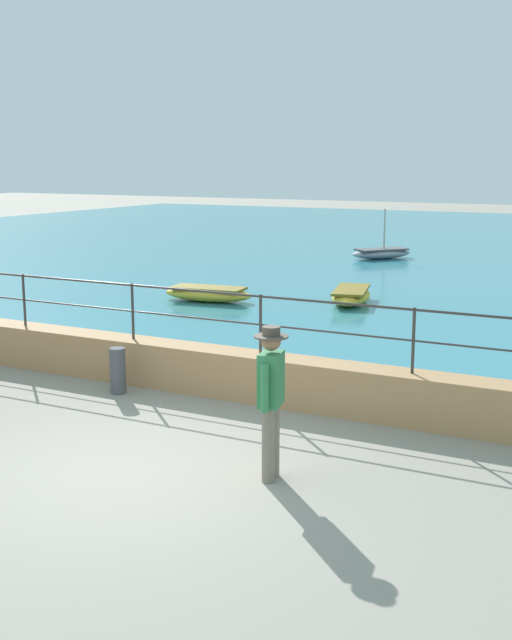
{
  "coord_description": "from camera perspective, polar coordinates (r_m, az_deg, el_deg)",
  "views": [
    {
      "loc": [
        5.29,
        -7.05,
        3.52
      ],
      "look_at": [
        -0.34,
        3.7,
        1.1
      ],
      "focal_mm": 45.12,
      "sensor_mm": 36.0,
      "label": 1
    }
  ],
  "objects": [
    {
      "name": "bollard",
      "position": [
        12.49,
        -9.78,
        -3.56
      ],
      "size": [
        0.24,
        0.24,
        0.71
      ],
      "primitive_type": "cylinder",
      "color": "#4C4C51",
      "rests_on": "ground"
    },
    {
      "name": "person_walking",
      "position": [
        8.88,
        1.06,
        -5.35
      ],
      "size": [
        0.38,
        0.56,
        1.75
      ],
      "color": "slate",
      "rests_on": "ground"
    },
    {
      "name": "promenade_wall",
      "position": [
        11.96,
        0.32,
        -4.09
      ],
      "size": [
        20.0,
        0.56,
        0.7
      ],
      "primitive_type": "cube",
      "color": "tan",
      "rests_on": "ground"
    },
    {
      "name": "ground_plane",
      "position": [
        9.49,
        -8.75,
        -10.63
      ],
      "size": [
        120.0,
        120.0,
        0.0
      ],
      "primitive_type": "plane",
      "color": "gray"
    },
    {
      "name": "boat_5",
      "position": [
        20.07,
        -3.42,
        1.89
      ],
      "size": [
        2.39,
        1.17,
        0.36
      ],
      "color": "gold",
      "rests_on": "lake_water"
    },
    {
      "name": "boat_6",
      "position": [
        29.15,
        8.88,
        4.72
      ],
      "size": [
        2.18,
        2.33,
        1.77
      ],
      "color": "gray",
      "rests_on": "lake_water"
    },
    {
      "name": "railing",
      "position": [
        11.74,
        0.32,
        0.56
      ],
      "size": [
        18.44,
        0.04,
        0.9
      ],
      "color": "#383330",
      "rests_on": "promenade_wall"
    },
    {
      "name": "boat_4",
      "position": [
        19.92,
        6.76,
        1.76
      ],
      "size": [
        1.44,
        2.45,
        0.36
      ],
      "color": "gold",
      "rests_on": "lake_water"
    }
  ]
}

